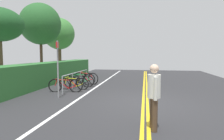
{
  "coord_description": "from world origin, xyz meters",
  "views": [
    {
      "loc": [
        -7.5,
        0.03,
        1.88
      ],
      "look_at": [
        2.69,
        1.77,
        1.02
      ],
      "focal_mm": 31.21,
      "sensor_mm": 36.0,
      "label": 1
    }
  ],
  "objects": [
    {
      "name": "bike_lane_stripe_white",
      "position": [
        0.0,
        2.75,
        0.0
      ],
      "size": [
        27.58,
        0.12,
        0.0
      ],
      "primitive_type": "cube",
      "color": "white",
      "rests_on": "ground_plane"
    },
    {
      "name": "bike_rack",
      "position": [
        2.86,
        3.82,
        0.62
      ],
      "size": [
        3.88,
        0.05,
        0.86
      ],
      "color": "#9EA0A5",
      "rests_on": "ground_plane"
    },
    {
      "name": "bicycle_2",
      "position": [
        2.88,
        3.67,
        0.33
      ],
      "size": [
        0.6,
        1.62,
        0.72
      ],
      "color": "black",
      "rests_on": "ground_plane"
    },
    {
      "name": "centre_line_yellow_inner",
      "position": [
        0.0,
        -0.08,
        0.0
      ],
      "size": [
        27.58,
        0.1,
        0.0
      ],
      "primitive_type": "cube",
      "color": "gold",
      "rests_on": "ground_plane"
    },
    {
      "name": "sign_post_near",
      "position": [
        0.18,
        3.66,
        1.45
      ],
      "size": [
        0.36,
        0.1,
        2.43
      ],
      "color": "gray",
      "rests_on": "ground_plane"
    },
    {
      "name": "hedge_backdrop",
      "position": [
        4.36,
        6.11,
        0.67
      ],
      "size": [
        12.83,
        1.25,
        1.34
      ],
      "primitive_type": "cube",
      "color": "#2D6B30",
      "rests_on": "ground_plane"
    },
    {
      "name": "pedestrian",
      "position": [
        -2.71,
        -0.19,
        0.93
      ],
      "size": [
        0.49,
        0.32,
        1.63
      ],
      "color": "#4C3826",
      "rests_on": "ground_plane"
    },
    {
      "name": "bicycle_4",
      "position": [
        4.28,
        3.7,
        0.36
      ],
      "size": [
        0.67,
        1.74,
        0.76
      ],
      "color": "black",
      "rests_on": "ground_plane"
    },
    {
      "name": "ground_plane",
      "position": [
        0.0,
        0.0,
        -0.03
      ],
      "size": [
        30.65,
        12.04,
        0.05
      ],
      "primitive_type": "cube",
      "color": "#2B2B2D"
    },
    {
      "name": "bicycle_0",
      "position": [
        1.44,
        3.88,
        0.33
      ],
      "size": [
        0.46,
        1.71,
        0.71
      ],
      "color": "black",
      "rests_on": "ground_plane"
    },
    {
      "name": "bicycle_3",
      "position": [
        3.57,
        3.79,
        0.35
      ],
      "size": [
        0.51,
        1.66,
        0.76
      ],
      "color": "black",
      "rests_on": "ground_plane"
    },
    {
      "name": "bicycle_1",
      "position": [
        2.18,
        3.72,
        0.32
      ],
      "size": [
        0.46,
        1.62,
        0.68
      ],
      "color": "black",
      "rests_on": "ground_plane"
    },
    {
      "name": "tree_extra",
      "position": [
        9.49,
        7.87,
        3.69
      ],
      "size": [
        2.84,
        2.84,
        5.16
      ],
      "color": "brown",
      "rests_on": "ground_plane"
    },
    {
      "name": "centre_line_yellow_outer",
      "position": [
        0.0,
        0.08,
        0.0
      ],
      "size": [
        27.58,
        0.1,
        0.0
      ],
      "primitive_type": "cube",
      "color": "gold",
      "rests_on": "ground_plane"
    },
    {
      "name": "tree_far_right",
      "position": [
        5.75,
        7.56,
        4.03
      ],
      "size": [
        2.93,
        2.93,
        5.52
      ],
      "color": "#473323",
      "rests_on": "ground_plane"
    }
  ]
}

